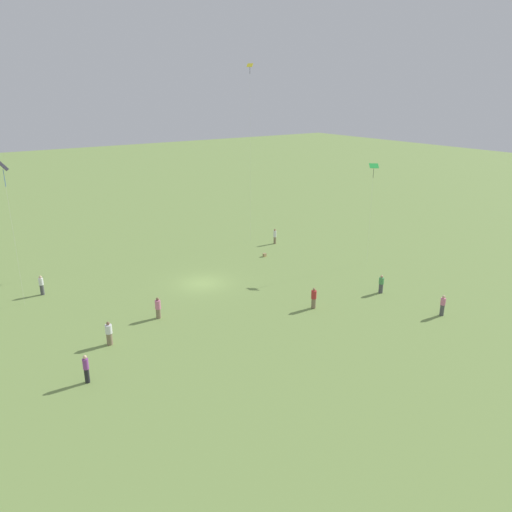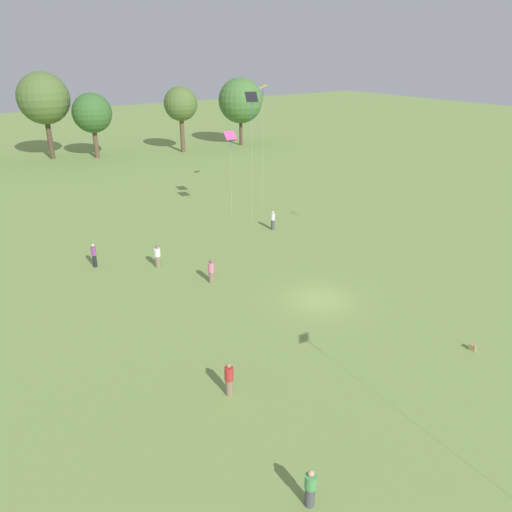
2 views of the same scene
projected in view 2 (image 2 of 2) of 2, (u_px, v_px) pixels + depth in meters
ground_plane at (319, 300)px, 33.09m from camera, size 240.00×240.00×0.00m
tree_2 at (43, 99)px, 71.03m from camera, size 7.27×7.27×12.28m
tree_3 at (92, 113)px, 72.52m from camera, size 5.68×5.68×9.38m
tree_4 at (181, 104)px, 76.35m from camera, size 5.14×5.14×9.92m
tree_5 at (240, 101)px, 81.86m from camera, size 7.25×7.25×10.85m
person_0 at (273, 220)px, 45.42m from camera, size 0.53×0.53×1.77m
person_1 at (157, 257)px, 37.68m from camera, size 0.67×0.67×1.76m
person_3 at (211, 271)px, 35.24m from camera, size 0.61×0.61×1.74m
person_4 at (229, 379)px, 23.80m from camera, size 0.50×0.50×1.78m
person_5 at (94, 255)px, 37.68m from camera, size 0.45×0.45×1.88m
person_6 at (310, 488)px, 18.02m from camera, size 0.53×0.53×1.65m
kite_1 at (263, 92)px, 49.45m from camera, size 1.12×1.14×12.03m
kite_2 at (252, 102)px, 42.11m from camera, size 1.19×0.98×11.98m
kite_4 at (230, 138)px, 44.79m from camera, size 1.15×0.97×8.47m
picnic_bag_0 at (473, 347)px, 27.59m from camera, size 0.33×0.39×0.35m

